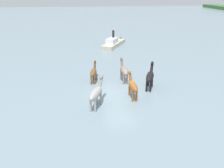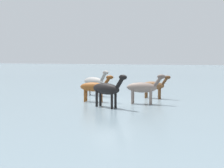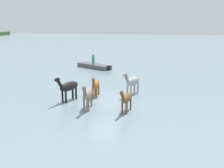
{
  "view_description": "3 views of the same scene",
  "coord_description": "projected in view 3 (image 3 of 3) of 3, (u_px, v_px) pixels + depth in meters",
  "views": [
    {
      "loc": [
        15.45,
        -2.63,
        7.64
      ],
      "look_at": [
        0.11,
        -0.73,
        0.84
      ],
      "focal_mm": 34.93,
      "sensor_mm": 36.0,
      "label": 1
    },
    {
      "loc": [
        -5.89,
        18.12,
        2.96
      ],
      "look_at": [
        0.18,
        -0.63,
        1.08
      ],
      "focal_mm": 46.0,
      "sensor_mm": 36.0,
      "label": 2
    },
    {
      "loc": [
        -20.68,
        -3.86,
        6.04
      ],
      "look_at": [
        0.44,
        -0.66,
        1.18
      ],
      "focal_mm": 46.49,
      "sensor_mm": 36.0,
      "label": 3
    }
  ],
  "objects": [
    {
      "name": "boat_launch_far",
      "position": [
        94.0,
        67.0,
        35.84
      ],
      "size": [
        3.82,
        4.74,
        0.74
      ],
      "rotation": [
        0.0,
        0.0,
        0.97
      ],
      "color": "#4C4C51",
      "rests_on": "ground_plane"
    },
    {
      "name": "ground_plane",
      "position": [
        103.0,
        100.0,
        21.84
      ],
      "size": [
        182.21,
        182.21,
        0.0
      ],
      "primitive_type": "plane",
      "color": "gray"
    },
    {
      "name": "horse_gray_outer",
      "position": [
        96.0,
        84.0,
        22.65
      ],
      "size": [
        2.28,
        0.6,
        1.77
      ],
      "rotation": [
        0.0,
        0.0,
        3.18
      ],
      "color": "brown",
      "rests_on": "ground_plane"
    },
    {
      "name": "horse_dun_straggler",
      "position": [
        87.0,
        94.0,
        19.52
      ],
      "size": [
        2.42,
        0.64,
        1.88
      ],
      "rotation": [
        0.0,
        0.0,
        3.19
      ],
      "color": "gray",
      "rests_on": "ground_plane"
    },
    {
      "name": "horse_rear_stallion",
      "position": [
        126.0,
        98.0,
        18.94
      ],
      "size": [
        2.16,
        0.81,
        1.67
      ],
      "rotation": [
        0.0,
        0.0,
        2.94
      ],
      "color": "brown",
      "rests_on": "ground_plane"
    },
    {
      "name": "horse_mid_herd",
      "position": [
        132.0,
        81.0,
        23.27
      ],
      "size": [
        2.45,
        1.37,
        1.96
      ],
      "rotation": [
        0.0,
        0.0,
        2.73
      ],
      "color": "#9E9993",
      "rests_on": "ground_plane"
    },
    {
      "name": "horse_lead",
      "position": [
        68.0,
        87.0,
        21.45
      ],
      "size": [
        2.49,
        1.35,
        1.97
      ],
      "rotation": [
        0.0,
        0.0,
        2.74
      ],
      "color": "black",
      "rests_on": "ground_plane"
    },
    {
      "name": "person_helmsman_aft",
      "position": [
        93.0,
        59.0,
        35.5
      ],
      "size": [
        0.32,
        0.32,
        1.19
      ],
      "color": "#338C4C",
      "rests_on": "boat_launch_far"
    }
  ]
}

